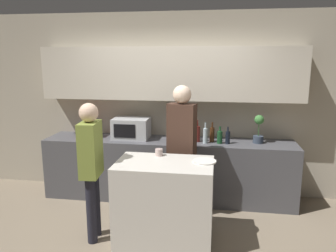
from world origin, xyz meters
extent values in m
plane|color=#7F705B|center=(0.00, 0.00, 0.00)|extent=(14.00, 14.00, 0.00)
cube|color=#B2A893|center=(0.00, 1.74, 1.35)|extent=(6.40, 0.08, 2.70)
cube|color=beige|center=(0.00, 1.54, 1.83)|extent=(3.74, 0.32, 0.75)
cube|color=#4C4C51|center=(0.00, 1.39, 0.44)|extent=(3.60, 0.62, 0.88)
cube|color=beige|center=(0.14, 0.21, 0.47)|extent=(1.06, 0.67, 0.93)
cube|color=#B7BABC|center=(-0.55, 1.42, 1.03)|extent=(0.52, 0.38, 0.30)
cube|color=black|center=(-0.60, 1.22, 1.03)|extent=(0.31, 0.01, 0.19)
cube|color=#B21E19|center=(-1.17, 1.42, 0.97)|extent=(0.26, 0.16, 0.18)
cube|color=black|center=(-1.22, 1.42, 1.06)|extent=(0.02, 0.11, 0.01)
cube|color=black|center=(-1.12, 1.42, 1.06)|extent=(0.02, 0.11, 0.01)
cylinder|color=#333D4C|center=(1.26, 1.42, 0.93)|extent=(0.14, 0.14, 0.10)
cylinder|color=#38662D|center=(1.26, 1.42, 1.07)|extent=(0.01, 0.01, 0.18)
sphere|color=#3D7A38|center=(1.26, 1.42, 1.21)|extent=(0.13, 0.13, 0.13)
cylinder|color=black|center=(0.32, 1.43, 1.00)|extent=(0.07, 0.07, 0.24)
cylinder|color=black|center=(0.32, 1.43, 1.16)|extent=(0.02, 0.02, 0.09)
cylinder|color=maroon|center=(0.42, 1.37, 0.99)|extent=(0.09, 0.09, 0.22)
cylinder|color=maroon|center=(0.42, 1.37, 1.14)|extent=(0.03, 0.03, 0.09)
cylinder|color=silver|center=(0.53, 1.30, 0.99)|extent=(0.06, 0.06, 0.21)
cylinder|color=silver|center=(0.53, 1.30, 1.13)|extent=(0.02, 0.02, 0.08)
cylinder|color=#472814|center=(0.63, 1.39, 0.98)|extent=(0.07, 0.07, 0.20)
cylinder|color=#472814|center=(0.63, 1.39, 1.12)|extent=(0.02, 0.02, 0.08)
cylinder|color=#194723|center=(0.73, 1.31, 0.97)|extent=(0.07, 0.07, 0.17)
cylinder|color=#194723|center=(0.73, 1.31, 1.09)|extent=(0.03, 0.03, 0.07)
cylinder|color=black|center=(0.84, 1.31, 0.97)|extent=(0.06, 0.06, 0.17)
cylinder|color=black|center=(0.84, 1.31, 1.09)|extent=(0.02, 0.02, 0.07)
cylinder|color=white|center=(0.57, 0.29, 0.94)|extent=(0.26, 0.26, 0.01)
cylinder|color=#C8ADA5|center=(0.04, 0.44, 0.97)|extent=(0.09, 0.09, 0.08)
cylinder|color=black|center=(-0.67, 0.22, 0.38)|extent=(0.11, 0.11, 0.76)
cylinder|color=black|center=(-0.66, 0.06, 0.38)|extent=(0.11, 0.11, 0.76)
cube|color=olive|center=(-0.67, 0.14, 1.06)|extent=(0.22, 0.36, 0.60)
sphere|color=beige|center=(-0.67, 0.14, 1.47)|extent=(0.21, 0.21, 0.21)
cylinder|color=black|center=(0.34, 0.79, 0.42)|extent=(0.11, 0.11, 0.83)
cylinder|color=black|center=(0.18, 0.82, 0.42)|extent=(0.11, 0.11, 0.83)
cube|color=#40291F|center=(0.26, 0.80, 1.16)|extent=(0.37, 0.25, 0.66)
sphere|color=beige|center=(0.26, 0.80, 1.61)|extent=(0.23, 0.23, 0.23)
camera|label=1|loc=(0.69, -3.14, 2.04)|focal=35.00mm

